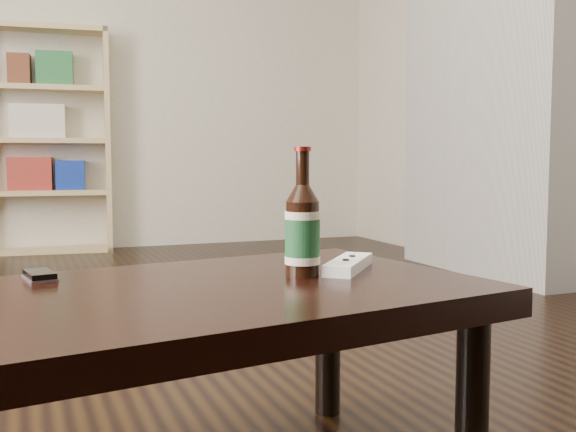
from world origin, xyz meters
name	(u,v)px	position (x,y,z in m)	size (l,w,h in m)	color
floor	(25,409)	(0.00, 0.00, -0.01)	(5.00, 6.00, 0.01)	black
wall_back	(14,45)	(0.00, 3.01, 1.35)	(5.00, 0.02, 2.70)	#B4AF9E
chimney_breast	(493,19)	(2.35, 1.20, 1.35)	(0.30, 1.20, 2.70)	silver
bookshelf	(47,136)	(0.18, 3.02, 0.76)	(0.82, 0.44, 1.47)	tan
coffee_table	(191,317)	(0.28, -0.61, 0.34)	(1.13, 0.76, 0.39)	black
beer_bottle	(302,231)	(0.51, -0.57, 0.48)	(0.07, 0.07, 0.25)	black
phone	(40,276)	(0.04, -0.43, 0.40)	(0.06, 0.10, 0.02)	silver
remote	(348,264)	(0.63, -0.54, 0.40)	(0.18, 0.19, 0.03)	white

